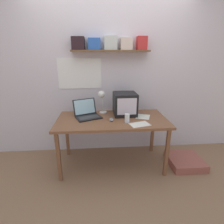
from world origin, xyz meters
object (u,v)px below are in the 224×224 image
object	(u,v)px
loose_paper_near_laptop	(140,124)
desk_lamp	(102,98)
corner_desk	(112,123)
floor_cushion	(185,161)
computer_mouse	(112,119)
juice_glass	(127,119)
laptop	(87,113)
crt_monitor	(125,104)
printed_handout	(143,117)

from	to	relation	value
loose_paper_near_laptop	desk_lamp	bearing A→B (deg)	135.38
corner_desk	floor_cushion	size ratio (longest dim) A/B	3.16
corner_desk	computer_mouse	world-z (taller)	computer_mouse
corner_desk	juice_glass	xyz separation A→B (m)	(0.19, -0.16, 0.12)
loose_paper_near_laptop	laptop	bearing A→B (deg)	153.29
corner_desk	loose_paper_near_laptop	world-z (taller)	loose_paper_near_laptop
computer_mouse	corner_desk	bearing A→B (deg)	80.61
corner_desk	laptop	size ratio (longest dim) A/B	3.59
corner_desk	crt_monitor	xyz separation A→B (m)	(0.21, 0.17, 0.23)
desk_lamp	floor_cushion	bearing A→B (deg)	5.04
desk_lamp	crt_monitor	bearing A→B (deg)	10.71
desk_lamp	computer_mouse	bearing A→B (deg)	-47.85
computer_mouse	floor_cushion	bearing A→B (deg)	-1.79
floor_cushion	desk_lamp	bearing A→B (deg)	164.85
juice_glass	desk_lamp	bearing A→B (deg)	130.06
desk_lamp	floor_cushion	xyz separation A→B (m)	(1.25, -0.34, -0.94)
loose_paper_near_laptop	printed_handout	xyz separation A→B (m)	(0.12, 0.29, 0.00)
laptop	juice_glass	distance (m)	0.61
juice_glass	loose_paper_near_laptop	world-z (taller)	juice_glass
desk_lamp	floor_cushion	size ratio (longest dim) A/B	0.73
desk_lamp	printed_handout	bearing A→B (deg)	3.06
printed_handout	laptop	bearing A→B (deg)	175.48
laptop	desk_lamp	world-z (taller)	desk_lamp
floor_cushion	juice_glass	bearing A→B (deg)	-177.02
laptop	computer_mouse	world-z (taller)	laptop
corner_desk	juice_glass	distance (m)	0.27
desk_lamp	corner_desk	bearing A→B (deg)	-39.26
computer_mouse	crt_monitor	bearing A→B (deg)	48.45
corner_desk	printed_handout	xyz separation A→B (m)	(0.46, 0.04, 0.06)
computer_mouse	loose_paper_near_laptop	xyz separation A→B (m)	(0.36, -0.17, -0.01)
printed_handout	computer_mouse	bearing A→B (deg)	-165.79
corner_desk	loose_paper_near_laptop	xyz separation A→B (m)	(0.35, -0.25, 0.06)
corner_desk	computer_mouse	bearing A→B (deg)	-99.39
desk_lamp	juice_glass	xyz separation A→B (m)	(0.33, -0.39, -0.20)
laptop	computer_mouse	distance (m)	0.40
juice_glass	printed_handout	distance (m)	0.34
computer_mouse	laptop	bearing A→B (deg)	152.06
crt_monitor	laptop	xyz separation A→B (m)	(-0.57, -0.06, -0.10)
laptop	floor_cushion	world-z (taller)	laptop
corner_desk	desk_lamp	distance (m)	0.41
juice_glass	floor_cushion	bearing A→B (deg)	2.98
juice_glass	printed_handout	bearing A→B (deg)	36.96
desk_lamp	juice_glass	world-z (taller)	desk_lamp
crt_monitor	loose_paper_near_laptop	bearing A→B (deg)	-73.08
laptop	printed_handout	world-z (taller)	laptop
crt_monitor	corner_desk	bearing A→B (deg)	-141.82
corner_desk	laptop	distance (m)	0.40
crt_monitor	floor_cushion	world-z (taller)	crt_monitor
laptop	floor_cushion	xyz separation A→B (m)	(1.48, -0.22, -0.75)
corner_desk	laptop	bearing A→B (deg)	163.09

